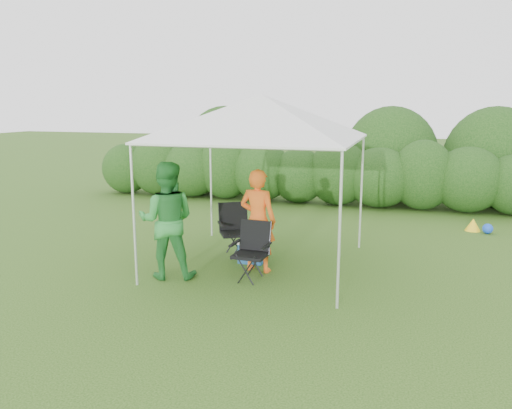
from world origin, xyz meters
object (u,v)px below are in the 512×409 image
(woman, at_px, (167,220))
(man, at_px, (258,221))
(canopy, at_px, (261,117))
(chair_left, at_px, (235,226))
(chair_right, at_px, (252,247))
(cooler, at_px, (252,252))

(woman, bearing_deg, man, -167.78)
(canopy, height_order, chair_left, canopy)
(man, height_order, woman, woman)
(chair_left, bearing_deg, chair_right, -88.50)
(chair_left, height_order, cooler, chair_left)
(chair_left, bearing_deg, man, -78.49)
(man, height_order, cooler, man)
(chair_left, relative_size, cooler, 2.13)
(man, bearing_deg, woman, 36.12)
(chair_right, height_order, cooler, chair_right)
(cooler, bearing_deg, man, -59.80)
(canopy, height_order, chair_right, canopy)
(chair_left, height_order, woman, woman)
(woman, height_order, cooler, woman)
(chair_right, distance_m, man, 0.50)
(chair_left, distance_m, woman, 1.61)
(chair_left, distance_m, man, 1.04)
(canopy, relative_size, man, 1.85)
(man, bearing_deg, canopy, -75.02)
(chair_right, bearing_deg, cooler, 111.02)
(chair_right, relative_size, cooler, 2.04)
(canopy, height_order, woman, canopy)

